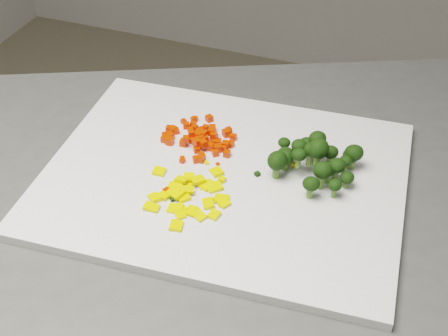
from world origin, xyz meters
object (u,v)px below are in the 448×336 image
(carrot_pile, at_px, (200,133))
(broccoli_pile, at_px, (313,154))
(cutting_board, at_px, (224,177))
(pepper_pile, at_px, (185,189))

(carrot_pile, xyz_separation_m, broccoli_pile, (0.17, -0.01, 0.01))
(carrot_pile, bearing_deg, cutting_board, -43.81)
(broccoli_pile, bearing_deg, pepper_pile, -144.82)
(cutting_board, relative_size, broccoli_pile, 3.75)
(cutting_board, relative_size, carrot_pile, 4.50)
(cutting_board, xyz_separation_m, broccoli_pile, (0.11, 0.05, 0.04))
(carrot_pile, xyz_separation_m, pepper_pile, (0.02, -0.11, -0.01))
(pepper_pile, distance_m, broccoli_pile, 0.18)
(cutting_board, height_order, pepper_pile, pepper_pile)
(cutting_board, distance_m, broccoli_pile, 0.12)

